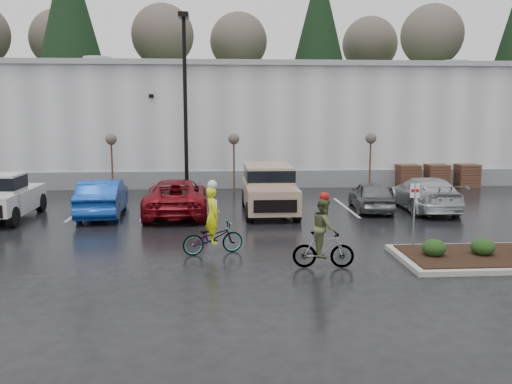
{
  "coord_description": "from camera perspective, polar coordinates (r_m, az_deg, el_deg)",
  "views": [
    {
      "loc": [
        -2.36,
        -16.19,
        4.48
      ],
      "look_at": [
        -0.9,
        4.5,
        1.3
      ],
      "focal_mm": 38.0,
      "sensor_mm": 36.0,
      "label": 1
    }
  ],
  "objects": [
    {
      "name": "shrub_b",
      "position": [
        17.58,
        22.77,
        -5.35
      ],
      "size": [
        0.7,
        0.7,
        0.52
      ],
      "primitive_type": "ellipsoid",
      "color": "black",
      "rests_on": "curb_island"
    },
    {
      "name": "sapling_east",
      "position": [
        30.41,
        11.99,
        5.22
      ],
      "size": [
        0.6,
        0.6,
        3.2
      ],
      "color": "#44271B",
      "rests_on": "ground"
    },
    {
      "name": "warehouse",
      "position": [
        38.26,
        -0.49,
        7.47
      ],
      "size": [
        60.5,
        15.5,
        7.2
      ],
      "color": "#BBBDC0",
      "rests_on": "ground"
    },
    {
      "name": "car_grey",
      "position": [
        24.65,
        12.02,
        -0.38
      ],
      "size": [
        1.89,
        4.02,
        1.33
      ],
      "primitive_type": "imported",
      "rotation": [
        0.0,
        0.0,
        3.06
      ],
      "color": "slate",
      "rests_on": "ground"
    },
    {
      "name": "wooded_ridge",
      "position": [
        61.25,
        -1.83,
        7.32
      ],
      "size": [
        80.0,
        25.0,
        6.0
      ],
      "primitive_type": "cube",
      "color": "#26411B",
      "rests_on": "ground"
    },
    {
      "name": "ground",
      "position": [
        16.96,
        4.14,
        -6.62
      ],
      "size": [
        120.0,
        120.0,
        0.0
      ],
      "primitive_type": "plane",
      "color": "black",
      "rests_on": "ground"
    },
    {
      "name": "pallet_stack_c",
      "position": [
        33.64,
        21.28,
        1.63
      ],
      "size": [
        1.2,
        1.2,
        1.35
      ],
      "primitive_type": "cube",
      "color": "#44271B",
      "rests_on": "ground"
    },
    {
      "name": "pallet_stack_b",
      "position": [
        32.91,
        18.44,
        1.63
      ],
      "size": [
        1.2,
        1.2,
        1.35
      ],
      "primitive_type": "cube",
      "color": "#44271B",
      "rests_on": "ground"
    },
    {
      "name": "shrub_a",
      "position": [
        16.96,
        18.22,
        -5.6
      ],
      "size": [
        0.7,
        0.7,
        0.52
      ],
      "primitive_type": "ellipsoid",
      "color": "black",
      "rests_on": "curb_island"
    },
    {
      "name": "pickup_white",
      "position": [
        24.57,
        -24.84,
        -0.28
      ],
      "size": [
        2.1,
        5.2,
        1.96
      ],
      "primitive_type": null,
      "color": "beige",
      "rests_on": "ground"
    },
    {
      "name": "car_red",
      "position": [
        23.36,
        -8.39,
        -0.51
      ],
      "size": [
        2.75,
        5.64,
        1.54
      ],
      "primitive_type": "imported",
      "rotation": [
        0.0,
        0.0,
        3.18
      ],
      "color": "maroon",
      "rests_on": "ground"
    },
    {
      "name": "cyclist_olive",
      "position": [
        15.51,
        7.13,
        -5.05
      ],
      "size": [
        1.72,
        0.84,
        2.19
      ],
      "rotation": [
        0.0,
        0.0,
        1.48
      ],
      "color": "#3F3F44",
      "rests_on": "ground"
    },
    {
      "name": "lamppost",
      "position": [
        28.26,
        -7.49,
        11.09
      ],
      "size": [
        0.5,
        1.0,
        9.22
      ],
      "color": "black",
      "rests_on": "ground"
    },
    {
      "name": "cyclist_hivis",
      "position": [
        16.95,
        -4.57,
        -4.13
      ],
      "size": [
        2.02,
        1.16,
        2.32
      ],
      "rotation": [
        0.0,
        0.0,
        1.85
      ],
      "color": "#3F3F44",
      "rests_on": "ground"
    },
    {
      "name": "car_blue",
      "position": [
        23.8,
        -15.84,
        -0.55
      ],
      "size": [
        1.97,
        4.86,
        1.57
      ],
      "primitive_type": "imported",
      "rotation": [
        0.0,
        0.0,
        3.21
      ],
      "color": "navy",
      "rests_on": "ground"
    },
    {
      "name": "sapling_mid",
      "position": [
        29.25,
        -2.35,
        5.27
      ],
      "size": [
        0.6,
        0.6,
        3.2
      ],
      "color": "#44271B",
      "rests_on": "ground"
    },
    {
      "name": "pallet_stack_a",
      "position": [
        32.3,
        15.65,
        1.63
      ],
      "size": [
        1.2,
        1.2,
        1.35
      ],
      "primitive_type": "cube",
      "color": "#44271B",
      "rests_on": "ground"
    },
    {
      "name": "fire_lane_sign",
      "position": [
        17.77,
        16.32,
        -1.6
      ],
      "size": [
        0.3,
        0.05,
        2.2
      ],
      "color": "gray",
      "rests_on": "ground"
    },
    {
      "name": "sapling_west",
      "position": [
        29.78,
        -15.0,
        5.05
      ],
      "size": [
        0.6,
        0.6,
        3.2
      ],
      "color": "#44271B",
      "rests_on": "ground"
    },
    {
      "name": "car_far_silver",
      "position": [
        25.28,
        17.32,
        -0.17
      ],
      "size": [
        2.25,
        5.22,
        1.5
      ],
      "primitive_type": "imported",
      "rotation": [
        0.0,
        0.0,
        3.11
      ],
      "color": "#B8BBC1",
      "rests_on": "ground"
    },
    {
      "name": "suv_tan",
      "position": [
        23.45,
        1.4,
        0.25
      ],
      "size": [
        2.2,
        5.1,
        2.06
      ],
      "primitive_type": null,
      "color": "tan",
      "rests_on": "ground"
    }
  ]
}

